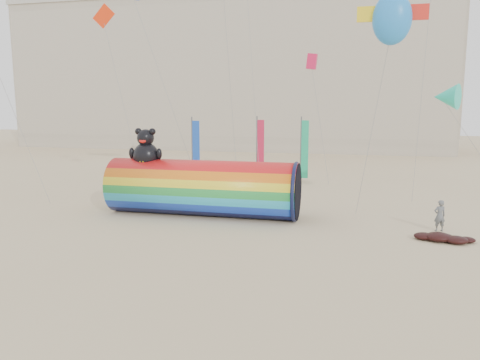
% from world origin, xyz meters
% --- Properties ---
extents(ground, '(160.00, 160.00, 0.00)m').
position_xyz_m(ground, '(0.00, 0.00, 0.00)').
color(ground, '#CCB58C').
rests_on(ground, ground).
extents(hotel_building, '(60.40, 15.40, 20.60)m').
position_xyz_m(hotel_building, '(-12.00, 45.95, 10.31)').
color(hotel_building, '#B7AD99').
rests_on(hotel_building, ground).
extents(windsock_assembly, '(10.57, 3.22, 4.87)m').
position_xyz_m(windsock_assembly, '(-2.14, 3.58, 1.62)').
color(windsock_assembly, red).
rests_on(windsock_assembly, ground).
extents(kite_handler, '(0.65, 0.52, 1.54)m').
position_xyz_m(kite_handler, '(10.10, 3.02, 0.77)').
color(kite_handler, '#5B5F63').
rests_on(kite_handler, ground).
extents(fabric_bundle, '(2.62, 1.35, 0.41)m').
position_xyz_m(fabric_bundle, '(9.99, 1.20, 0.17)').
color(fabric_bundle, '#340C09').
rests_on(fabric_bundle, ground).
extents(festival_banners, '(8.61, 3.27, 5.20)m').
position_xyz_m(festival_banners, '(-1.67, 14.94, 2.64)').
color(festival_banners, '#59595E').
rests_on(festival_banners, ground).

